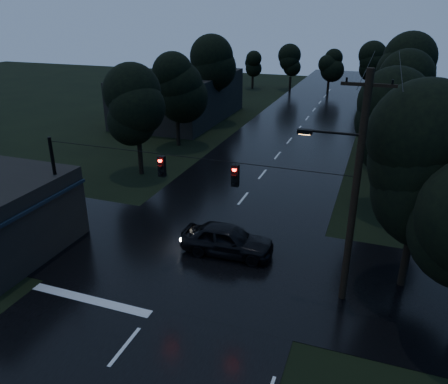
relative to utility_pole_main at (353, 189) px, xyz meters
The scene contains 15 objects.
main_road 21.06m from the utility_pole_main, 111.30° to the left, with size 12.00×120.00×0.02m, color black.
cross_street 9.14m from the utility_pole_main, behind, with size 60.00×9.00×0.02m, color black.
building_far_left 36.15m from the utility_pole_main, 126.44° to the left, with size 10.00×16.00×5.00m, color black.
utility_pole_main is the anchor object (origin of this frame).
utility_pole_far 17.08m from the utility_pole_main, 87.00° to the left, with size 2.00×0.30×7.50m.
anchor_pole_left 15.08m from the utility_pole_main, behind, with size 0.18×0.18×6.00m, color black.
span_signals 6.85m from the utility_pole_main, behind, with size 15.00×0.37×1.12m.
tree_corner_near 3.35m from the utility_pole_main, 37.67° to the left, with size 4.48×4.48×9.44m.
tree_left_a 19.76m from the utility_pole_main, 146.16° to the left, with size 3.92×3.92×8.26m.
tree_left_b 25.50m from the utility_pole_main, 131.84° to the left, with size 4.20×4.20×8.85m.
tree_left_c 33.94m from the utility_pole_main, 121.27° to the left, with size 4.48×4.48×9.44m.
tree_right_a 11.12m from the utility_pole_main, 81.77° to the left, with size 4.20×4.20×8.85m.
tree_right_b 19.14m from the utility_pole_main, 83.42° to the left, with size 4.48×4.48×9.44m.
tree_right_c 29.16m from the utility_pole_main, 84.50° to the left, with size 4.76×4.76×10.03m.
car 7.71m from the utility_pole_main, 162.68° to the left, with size 1.95×4.86×1.65m, color black.
Camera 1 is at (8.03, -6.01, 11.97)m, focal length 35.00 mm.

